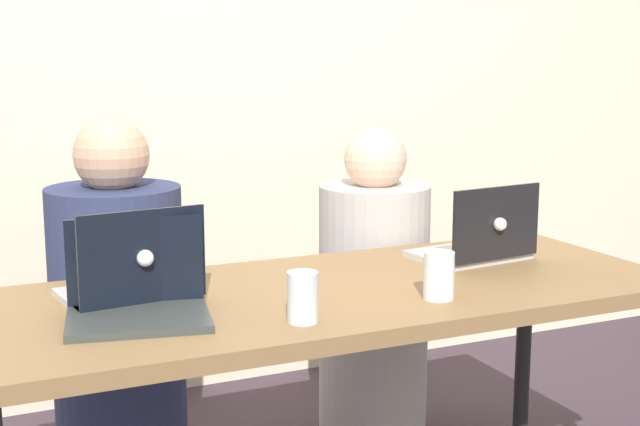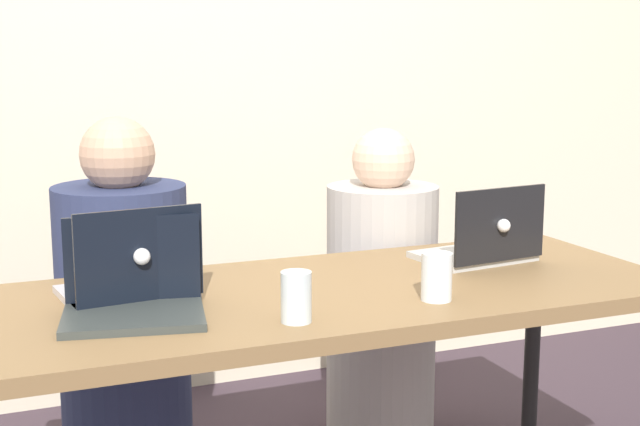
% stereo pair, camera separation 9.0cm
% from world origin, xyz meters
% --- Properties ---
extents(back_wall, '(4.65, 0.10, 2.52)m').
position_xyz_m(back_wall, '(0.00, 1.29, 1.26)').
color(back_wall, beige).
rests_on(back_wall, ground).
extents(desk, '(1.79, 0.72, 0.70)m').
position_xyz_m(desk, '(0.00, 0.00, 0.64)').
color(desk, olive).
rests_on(desk, ground).
extents(person_on_left, '(0.42, 0.42, 1.11)m').
position_xyz_m(person_on_left, '(-0.42, 0.57, 0.49)').
color(person_on_left, navy).
rests_on(person_on_left, ground).
extents(person_on_right, '(0.44, 0.44, 1.05)m').
position_xyz_m(person_on_right, '(0.42, 0.57, 0.46)').
color(person_on_right, '#B3ACA7').
rests_on(person_on_right, ground).
extents(laptop_front_left, '(0.35, 0.28, 0.22)m').
position_xyz_m(laptop_front_left, '(-0.50, -0.06, 0.75)').
color(laptop_front_left, '#343A38').
rests_on(laptop_front_left, desk).
extents(laptop_back_left, '(0.33, 0.29, 0.23)m').
position_xyz_m(laptop_back_left, '(-0.48, 0.08, 0.75)').
color(laptop_back_left, '#B5B0B6').
rests_on(laptop_back_left, desk).
extents(laptop_back_right, '(0.33, 0.28, 0.22)m').
position_xyz_m(laptop_back_right, '(0.50, 0.10, 0.75)').
color(laptop_back_right, '#B5B6B2').
rests_on(laptop_back_right, desk).
extents(water_glass_right, '(0.07, 0.07, 0.12)m').
position_xyz_m(water_glass_right, '(0.19, -0.20, 0.75)').
color(water_glass_right, white).
rests_on(water_glass_right, desk).
extents(water_glass_left, '(0.07, 0.07, 0.11)m').
position_xyz_m(water_glass_left, '(-0.18, -0.23, 0.75)').
color(water_glass_left, silver).
rests_on(water_glass_left, desk).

